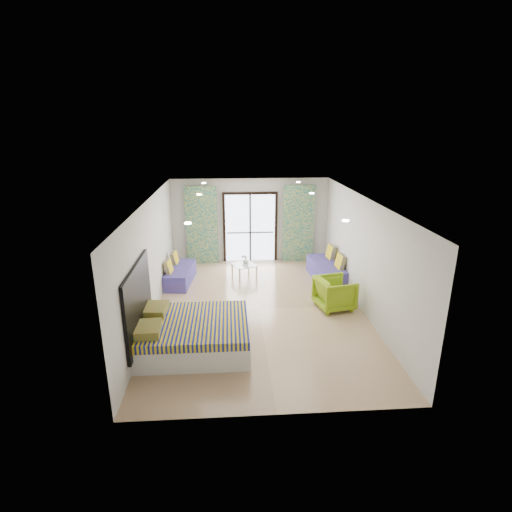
{
  "coord_description": "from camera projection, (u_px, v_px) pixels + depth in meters",
  "views": [
    {
      "loc": [
        -0.68,
        -8.84,
        4.31
      ],
      "look_at": [
        -0.02,
        0.68,
        1.15
      ],
      "focal_mm": 28.0,
      "sensor_mm": 36.0,
      "label": 1
    }
  ],
  "objects": [
    {
      "name": "wall_left",
      "position": [
        151.0,
        259.0,
        9.19
      ],
      "size": [
        0.01,
        7.5,
        2.7
      ],
      "primitive_type": null,
      "color": "silver",
      "rests_on": "ground"
    },
    {
      "name": "balcony_rail",
      "position": [
        250.0,
        233.0,
        13.01
      ],
      "size": [
        1.52,
        0.03,
        0.04
      ],
      "primitive_type": "cube",
      "color": "#595451",
      "rests_on": "balcony_door"
    },
    {
      "name": "downlight_b",
      "position": [
        345.0,
        221.0,
        7.13
      ],
      "size": [
        0.12,
        0.12,
        0.02
      ],
      "primitive_type": "cylinder",
      "color": "#FFE0B2",
      "rests_on": "ceiling"
    },
    {
      "name": "downlight_a",
      "position": [
        188.0,
        223.0,
        6.95
      ],
      "size": [
        0.12,
        0.12,
        0.02
      ],
      "primitive_type": "cylinder",
      "color": "#FFE0B2",
      "rests_on": "ceiling"
    },
    {
      "name": "wall_right",
      "position": [
        363.0,
        255.0,
        9.52
      ],
      "size": [
        0.01,
        7.5,
        2.7
      ],
      "primitive_type": null,
      "color": "silver",
      "rests_on": "ground"
    },
    {
      "name": "daybed_left",
      "position": [
        180.0,
        274.0,
        11.35
      ],
      "size": [
        0.78,
        1.68,
        0.8
      ],
      "rotation": [
        0.0,
        0.0,
        -0.1
      ],
      "color": "#453C90",
      "rests_on": "floor"
    },
    {
      "name": "downlight_c",
      "position": [
        199.0,
        194.0,
        9.79
      ],
      "size": [
        0.12,
        0.12,
        0.02
      ],
      "primitive_type": "cylinder",
      "color": "#FFE0B2",
      "rests_on": "ceiling"
    },
    {
      "name": "balcony_door",
      "position": [
        250.0,
        223.0,
        12.9
      ],
      "size": [
        1.76,
        0.08,
        2.28
      ],
      "color": "black",
      "rests_on": "floor"
    },
    {
      "name": "coffee_table",
      "position": [
        244.0,
        266.0,
        11.68
      ],
      "size": [
        0.81,
        0.81,
        0.71
      ],
      "rotation": [
        0.0,
        0.0,
        0.39
      ],
      "color": "silver",
      "rests_on": "floor"
    },
    {
      "name": "wall_front",
      "position": [
        278.0,
        338.0,
        5.8
      ],
      "size": [
        5.0,
        0.01,
        2.7
      ],
      "primitive_type": null,
      "color": "silver",
      "rests_on": "ground"
    },
    {
      "name": "daybed_right",
      "position": [
        327.0,
        270.0,
        11.56
      ],
      "size": [
        0.83,
        1.87,
        0.9
      ],
      "rotation": [
        0.0,
        0.0,
        0.06
      ],
      "color": "#453C90",
      "rests_on": "floor"
    },
    {
      "name": "floor",
      "position": [
        259.0,
        309.0,
        9.78
      ],
      "size": [
        5.0,
        7.5,
        0.01
      ],
      "primitive_type": null,
      "color": "#A28260",
      "rests_on": "ground"
    },
    {
      "name": "curtain_left",
      "position": [
        202.0,
        226.0,
        12.66
      ],
      "size": [
        1.0,
        0.1,
        2.5
      ],
      "primitive_type": "cube",
      "color": "silver",
      "rests_on": "floor"
    },
    {
      "name": "bed",
      "position": [
        191.0,
        334.0,
        7.97
      ],
      "size": [
        2.22,
        1.81,
        0.77
      ],
      "color": "silver",
      "rests_on": "floor"
    },
    {
      "name": "armchair",
      "position": [
        335.0,
        292.0,
        9.72
      ],
      "size": [
        0.94,
        0.98,
        0.86
      ],
      "primitive_type": "imported",
      "rotation": [
        0.0,
        0.0,
        1.79
      ],
      "color": "#83A915",
      "rests_on": "floor"
    },
    {
      "name": "vase",
      "position": [
        246.0,
        261.0,
        11.71
      ],
      "size": [
        0.24,
        0.24,
        0.18
      ],
      "primitive_type": "imported",
      "rotation": [
        0.0,
        0.0,
        0.43
      ],
      "color": "white",
      "rests_on": "coffee_table"
    },
    {
      "name": "curtain_right",
      "position": [
        298.0,
        224.0,
        12.87
      ],
      "size": [
        1.0,
        0.1,
        2.5
      ],
      "primitive_type": "cube",
      "color": "silver",
      "rests_on": "floor"
    },
    {
      "name": "headboard",
      "position": [
        138.0,
        302.0,
        7.68
      ],
      "size": [
        0.06,
        2.1,
        1.5
      ],
      "primitive_type": "cube",
      "color": "black",
      "rests_on": "floor"
    },
    {
      "name": "switch_plate",
      "position": [
        150.0,
        278.0,
        8.86
      ],
      "size": [
        0.02,
        0.1,
        0.1
      ],
      "primitive_type": "cube",
      "color": "silver",
      "rests_on": "wall_left"
    },
    {
      "name": "downlight_f",
      "position": [
        298.0,
        182.0,
        11.87
      ],
      "size": [
        0.12,
        0.12,
        0.02
      ],
      "primitive_type": "cylinder",
      "color": "#FFE0B2",
      "rests_on": "ceiling"
    },
    {
      "name": "downlight_d",
      "position": [
        312.0,
        193.0,
        9.98
      ],
      "size": [
        0.12,
        0.12,
        0.02
      ],
      "primitive_type": "cylinder",
      "color": "#FFE0B2",
      "rests_on": "ceiling"
    },
    {
      "name": "wall_back",
      "position": [
        250.0,
        220.0,
        12.9
      ],
      "size": [
        5.0,
        0.01,
        2.7
      ],
      "primitive_type": null,
      "color": "silver",
      "rests_on": "ground"
    },
    {
      "name": "downlight_e",
      "position": [
        204.0,
        183.0,
        11.69
      ],
      "size": [
        0.12,
        0.12,
        0.02
      ],
      "primitive_type": "cylinder",
      "color": "#FFE0B2",
      "rests_on": "ceiling"
    },
    {
      "name": "ceiling",
      "position": [
        259.0,
        200.0,
        8.93
      ],
      "size": [
        5.0,
        7.5,
        0.01
      ],
      "primitive_type": null,
      "color": "silver",
      "rests_on": "ground"
    }
  ]
}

